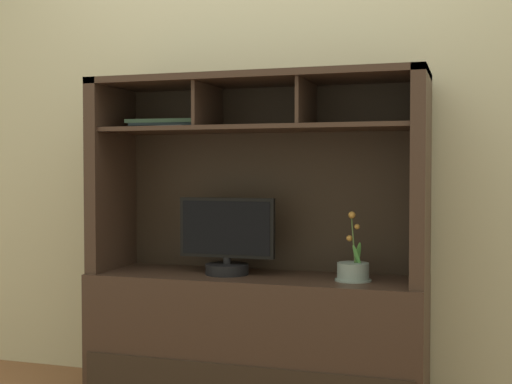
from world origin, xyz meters
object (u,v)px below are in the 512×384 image
object	(u,v)px
potted_orchid	(353,271)
magazine_stack_left	(167,124)
media_console	(257,303)
tv_monitor	(227,241)

from	to	relation	value
potted_orchid	magazine_stack_left	xyz separation A→B (m)	(-0.91, 0.08, 0.65)
media_console	magazine_stack_left	size ratio (longest dim) A/B	4.16
tv_monitor	magazine_stack_left	distance (m)	0.64
media_console	potted_orchid	world-z (taller)	media_console
potted_orchid	magazine_stack_left	distance (m)	1.13
tv_monitor	magazine_stack_left	size ratio (longest dim) A/B	1.23
media_console	magazine_stack_left	distance (m)	0.95
media_console	magazine_stack_left	bearing A→B (deg)	174.62
tv_monitor	magazine_stack_left	world-z (taller)	magazine_stack_left
potted_orchid	media_console	bearing A→B (deg)	174.88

